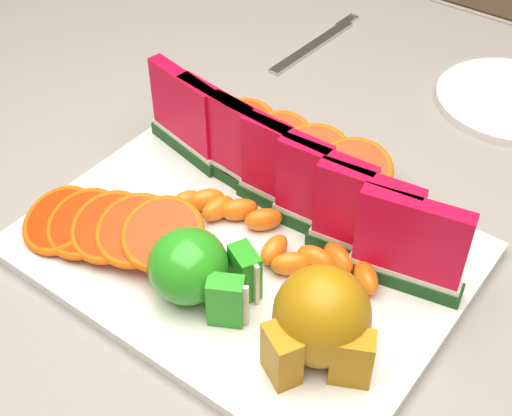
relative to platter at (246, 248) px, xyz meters
name	(u,v)px	position (x,y,z in m)	size (l,w,h in m)	color
table	(250,260)	(-0.05, 0.07, -0.11)	(1.40, 0.90, 0.75)	#49341C
tablecloth	(249,220)	(-0.05, 0.07, -0.05)	(1.53, 1.03, 0.20)	gray
platter	(246,248)	(0.00, 0.00, 0.00)	(0.40, 0.30, 0.01)	silver
apple_cluster	(196,269)	(0.00, -0.07, 0.04)	(0.10, 0.08, 0.07)	#148210
pear_cluster	(321,321)	(0.12, -0.06, 0.04)	(0.10, 0.10, 0.09)	#987212
side_plate	(511,100)	(0.11, 0.39, 0.00)	(0.22, 0.22, 0.01)	silver
fork	(316,44)	(-0.16, 0.37, 0.00)	(0.02, 0.20, 0.00)	silver
watermelon_row	(285,175)	(0.00, 0.06, 0.05)	(0.39, 0.07, 0.10)	#0C380E
orange_fan_front	(110,227)	(-0.10, -0.08, 0.03)	(0.20, 0.12, 0.05)	red
orange_fan_back	(294,147)	(-0.03, 0.13, 0.02)	(0.24, 0.10, 0.04)	red
tangerine_segments	(267,234)	(0.02, 0.01, 0.02)	(0.23, 0.07, 0.02)	orange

